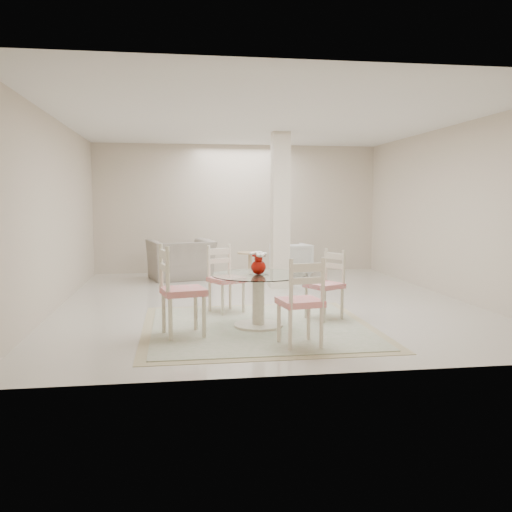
{
  "coord_description": "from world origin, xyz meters",
  "views": [
    {
      "loc": [
        -1.3,
        -8.03,
        1.54
      ],
      "look_at": [
        -0.34,
        -1.47,
        0.85
      ],
      "focal_mm": 38.0,
      "sensor_mm": 36.0,
      "label": 1
    }
  ],
  "objects": [
    {
      "name": "red_vase",
      "position": [
        -0.34,
        -1.67,
        0.79
      ],
      "size": [
        0.21,
        0.2,
        0.28
      ],
      "color": "#AD0E05",
      "rests_on": "dining_table"
    },
    {
      "name": "dining_chair_west",
      "position": [
        -1.31,
        -1.99,
        0.61
      ],
      "size": [
        0.55,
        0.55,
        1.15
      ],
      "rotation": [
        0.0,
        0.0,
        1.78
      ],
      "color": "beige",
      "rests_on": "ground"
    },
    {
      "name": "dining_chair_east",
      "position": [
        0.62,
        -1.34,
        0.52
      ],
      "size": [
        0.54,
        0.54,
        0.99
      ],
      "rotation": [
        0.0,
        0.0,
        -1.09
      ],
      "color": "beige",
      "rests_on": "ground"
    },
    {
      "name": "armchair_white",
      "position": [
        1.0,
        2.74,
        0.33
      ],
      "size": [
        0.81,
        0.82,
        0.66
      ],
      "primitive_type": "imported",
      "rotation": [
        0.0,
        0.0,
        3.29
      ],
      "color": "white",
      "rests_on": "ground"
    },
    {
      "name": "ground",
      "position": [
        0.0,
        0.0,
        0.0
      ],
      "size": [
        7.0,
        7.0,
        0.0
      ],
      "primitive_type": "plane",
      "color": "beige",
      "rests_on": "ground"
    },
    {
      "name": "dining_chair_south",
      "position": [
        -0.02,
        -2.64,
        0.55
      ],
      "size": [
        0.48,
        0.48,
        1.05
      ],
      "rotation": [
        0.0,
        0.0,
        3.29
      ],
      "color": "beige",
      "rests_on": "ground"
    },
    {
      "name": "room_shell",
      "position": [
        0.0,
        0.0,
        1.86
      ],
      "size": [
        6.02,
        7.02,
        2.71
      ],
      "color": "beige",
      "rests_on": "ground"
    },
    {
      "name": "dining_table",
      "position": [
        -0.34,
        -1.67,
        0.33
      ],
      "size": [
        1.13,
        1.13,
        0.65
      ],
      "rotation": [
        0.0,
        0.0,
        0.32
      ],
      "color": "beige",
      "rests_on": "ground"
    },
    {
      "name": "recliner_taupe",
      "position": [
        -1.23,
        2.56,
        0.38
      ],
      "size": [
        1.39,
        1.29,
        0.76
      ],
      "primitive_type": "imported",
      "rotation": [
        0.0,
        0.0,
        3.4
      ],
      "color": "gray",
      "rests_on": "ground"
    },
    {
      "name": "dining_chair_north",
      "position": [
        -0.67,
        -0.71,
        0.53
      ],
      "size": [
        0.55,
        0.55,
        1.02
      ],
      "rotation": [
        0.0,
        0.0,
        0.47
      ],
      "color": "#F4E5C8",
      "rests_on": "ground"
    },
    {
      "name": "column",
      "position": [
        0.5,
        1.3,
        1.35
      ],
      "size": [
        0.3,
        0.3,
        2.7
      ],
      "primitive_type": "cube",
      "color": "beige",
      "rests_on": "ground"
    },
    {
      "name": "area_rug",
      "position": [
        -0.34,
        -1.67,
        0.01
      ],
      "size": [
        2.77,
        2.77,
        0.02
      ],
      "color": "tan",
      "rests_on": "ground"
    },
    {
      "name": "side_table",
      "position": [
        0.12,
        2.47,
        0.24
      ],
      "size": [
        0.5,
        0.5,
        0.52
      ],
      "color": "tan",
      "rests_on": "ground"
    }
  ]
}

